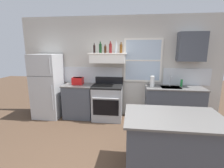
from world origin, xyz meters
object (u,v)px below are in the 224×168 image
Objects in this scene: stove_range at (108,102)px; bottle_clear_tall at (116,48)px; dish_soap_bottle at (181,83)px; kitchen_island at (172,145)px; refrigerator at (48,86)px; bottle_brown_stout at (105,49)px; bottle_dark_green_wine at (100,48)px; bottle_amber_wine at (121,49)px; paper_towel_roll at (152,81)px; bottle_balsamic_dark at (94,49)px; bottle_red_label_wine at (110,48)px; toaster at (78,81)px.

bottle_clear_tall is (0.21, 0.10, 1.41)m from stove_range.
kitchen_island is (-0.64, -1.98, -0.54)m from dish_soap_bottle.
bottle_brown_stout reaches higher than refrigerator.
bottle_amber_wine is (0.54, -0.05, -0.01)m from bottle_dark_green_wine.
bottle_brown_stout is 0.29m from bottle_clear_tall.
paper_towel_roll is (1.14, 0.04, 0.58)m from stove_range.
kitchen_island is (1.45, -1.97, -1.41)m from bottle_dark_green_wine.
refrigerator is at bearing -176.28° from bottle_clear_tall.
bottle_balsamic_dark is at bearing -167.02° from bottle_brown_stout.
bottle_balsamic_dark is at bearing -176.91° from bottle_clear_tall.
bottle_brown_stout is at bearing -179.80° from dish_soap_bottle.
stove_range is 1.41m from bottle_red_label_wine.
bottle_clear_tall reaches higher than dish_soap_bottle.
bottle_clear_tall is 1.88m from dish_soap_bottle.
bottle_brown_stout is (0.27, 0.06, -0.01)m from bottle_balsamic_dark.
bottle_clear_tall is 1.12× the size of paper_towel_roll.
dish_soap_bottle is (1.81, 0.08, -0.87)m from bottle_red_label_wine.
bottle_brown_stout is (1.57, 0.15, 0.98)m from refrigerator.
bottle_amber_wine is at bearing 2.98° from refrigerator.
bottle_dark_green_wine reaches higher than stove_range.
bottle_dark_green_wine is 2.25m from dish_soap_bottle.
stove_range is at bearing 124.01° from kitchen_island.
toaster is 0.27× the size of stove_range.
refrigerator is 1.86m from bottle_brown_stout.
bottle_red_label_wine reaches higher than refrigerator.
refrigerator is at bearing -175.41° from toaster.
dish_soap_bottle is at bearing 2.55° from bottle_red_label_wine.
bottle_clear_tall reaches higher than paper_towel_roll.
toaster is 0.98× the size of bottle_clear_tall.
bottle_balsamic_dark is at bearing 129.81° from kitchen_island.
dish_soap_bottle is at bearing 1.35° from bottle_clear_tall.
refrigerator is at bearing -179.20° from stove_range.
bottle_amber_wine is at bearing -5.08° from bottle_dark_green_wine.
bottle_brown_stout is (0.74, 0.09, 0.83)m from toaster.
bottle_brown_stout reaches higher than kitchen_island.
bottle_amber_wine is (0.68, 0.01, 0.01)m from bottle_balsamic_dark.
bottle_red_label_wine is 2.01m from dish_soap_bottle.
bottle_brown_stout is 1.45m from paper_towel_roll.
toaster is 1.65× the size of dish_soap_bottle.
bottle_amber_wine is 0.99× the size of paper_towel_roll.
refrigerator is at bearing -177.02° from bottle_amber_wine.
bottle_red_label_wine is at bearing -177.45° from dish_soap_bottle.
paper_towel_roll is 1.97m from kitchen_island.
dish_soap_bottle is (3.53, 0.16, 0.14)m from refrigerator.
stove_range is 4.04× the size of paper_towel_roll.
bottle_balsamic_dark reaches higher than refrigerator.
toaster is 1.06m from bottle_dark_green_wine.
toaster is 1.38× the size of bottle_brown_stout.
bottle_red_label_wine is at bearing 39.52° from stove_range.
dish_soap_bottle is at bearing 0.20° from bottle_brown_stout.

